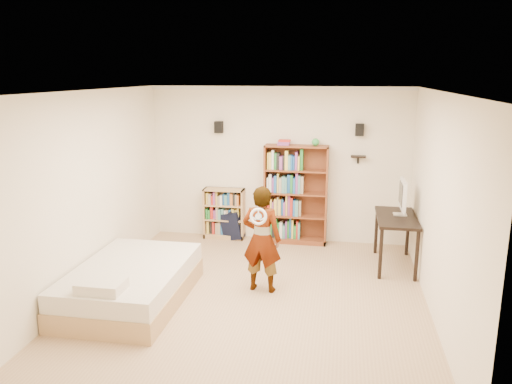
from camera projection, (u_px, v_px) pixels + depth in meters
The scene contains 14 objects.
ground at pixel (254, 298), 6.64m from camera, with size 4.50×5.00×0.01m, color tan.
room_shell at pixel (254, 168), 6.23m from camera, with size 4.52×5.02×2.71m.
crown_molding at pixel (254, 94), 6.02m from camera, with size 4.50×5.00×0.06m.
speaker_left at pixel (219, 127), 8.65m from camera, with size 0.14×0.12×0.20m, color black.
speaker_right at pixel (360, 130), 8.25m from camera, with size 0.14×0.12×0.20m, color black.
wall_shelf at pixel (358, 157), 8.36m from camera, with size 0.25×0.16×0.03m, color black.
tall_bookshelf at pixel (296, 195), 8.63m from camera, with size 1.09×0.32×1.72m, color brown, non-canonical shape.
low_bookshelf at pixel (224, 214), 8.96m from camera, with size 0.73×0.27×0.91m, color tan, non-canonical shape.
computer_desk at pixel (395, 241), 7.64m from camera, with size 0.59×1.17×0.80m, color black, non-canonical shape.
imac at pixel (401, 198), 7.56m from camera, with size 0.11×0.55×0.55m, color white, non-canonical shape.
daybed at pixel (131, 279), 6.48m from camera, with size 1.34×2.06×0.61m, color beige, non-canonical shape.
person at pixel (262, 239), 6.71m from camera, with size 0.54×0.35×1.47m, color black.
wii_wheel at pixel (258, 217), 6.36m from camera, with size 0.23×0.23×0.04m, color white.
navy_bag at pixel (232, 225), 8.95m from camera, with size 0.38×0.24×0.51m, color black, non-canonical shape.
Camera 1 is at (1.09, -6.03, 2.91)m, focal length 35.00 mm.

